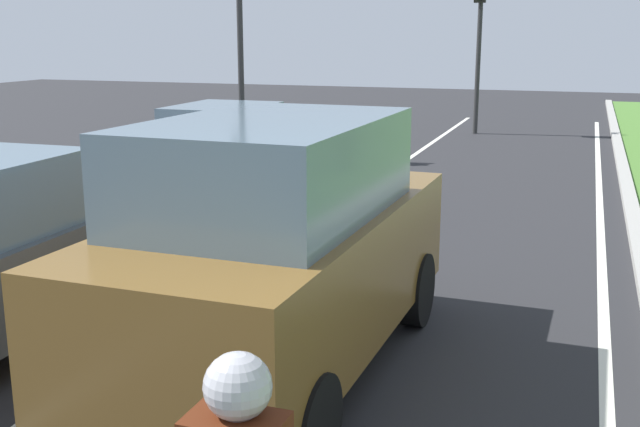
# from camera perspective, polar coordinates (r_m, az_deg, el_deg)

# --- Properties ---
(ground_plane) EXTENTS (60.00, 60.00, 0.00)m
(ground_plane) POSITION_cam_1_polar(r_m,az_deg,el_deg) (12.51, 3.30, -0.53)
(ground_plane) COLOR #262628
(lane_line_center) EXTENTS (0.12, 32.00, 0.01)m
(lane_line_center) POSITION_cam_1_polar(r_m,az_deg,el_deg) (12.71, 0.27, -0.28)
(lane_line_center) COLOR silver
(lane_line_center) RESTS_ON ground
(lane_line_right_edge) EXTENTS (0.12, 32.00, 0.01)m
(lane_line_right_edge) POSITION_cam_1_polar(r_m,az_deg,el_deg) (12.08, 19.98, -1.81)
(lane_line_right_edge) COLOR silver
(lane_line_right_edge) RESTS_ON ground
(curb_right) EXTENTS (0.24, 48.00, 0.12)m
(curb_right) POSITION_cam_1_polar(r_m,az_deg,el_deg) (12.09, 22.36, -1.72)
(curb_right) COLOR #9E9B93
(curb_right) RESTS_ON ground
(car_suv_ahead) EXTENTS (2.07, 4.55, 2.28)m
(car_suv_ahead) POSITION_cam_1_polar(r_m,az_deg,el_deg) (6.69, -3.16, -2.44)
(car_suv_ahead) COLOR brown
(car_suv_ahead) RESTS_ON ground
(car_hatchback_far) EXTENTS (1.76, 3.72, 1.78)m
(car_hatchback_far) POSITION_cam_1_polar(r_m,az_deg,el_deg) (13.45, -6.76, 4.20)
(car_hatchback_far) COLOR #B7BABF
(car_hatchback_far) RESTS_ON ground
(traffic_light_overhead_left) EXTENTS (0.32, 0.50, 5.30)m
(traffic_light_overhead_left) POSITION_cam_1_polar(r_m,az_deg,el_deg) (18.56, -6.10, 15.07)
(traffic_light_overhead_left) COLOR #2D2D2D
(traffic_light_overhead_left) RESTS_ON ground
(traffic_light_far_median) EXTENTS (0.32, 0.50, 5.06)m
(traffic_light_far_median) POSITION_cam_1_polar(r_m,az_deg,el_deg) (23.46, 11.67, 13.91)
(traffic_light_far_median) COLOR #2D2D2D
(traffic_light_far_median) RESTS_ON ground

